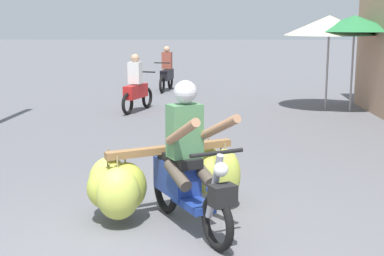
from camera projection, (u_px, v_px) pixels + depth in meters
The scene contains 5 objects.
motorbike_main_loaded at pixel (166, 178), 6.02m from camera, with size 1.85×1.98×1.58m.
motorbike_distant_ahead_left at pixel (167, 73), 17.17m from camera, with size 0.53×1.61×1.40m.
motorbike_distant_ahead_right at pixel (136, 88), 13.17m from camera, with size 0.69×1.56×1.40m.
market_umbrella_near_shop at pixel (329, 25), 13.16m from camera, with size 2.18×2.18×2.31m.
market_umbrella_further_along at pixel (355, 23), 12.93m from camera, with size 2.07×2.07×2.31m.
Camera 1 is at (0.61, -4.66, 2.18)m, focal length 51.01 mm.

